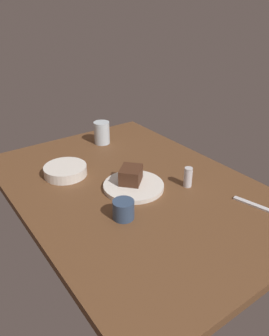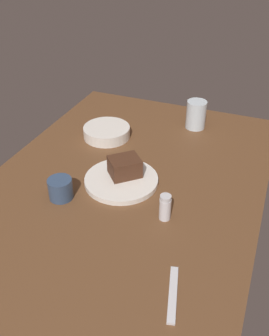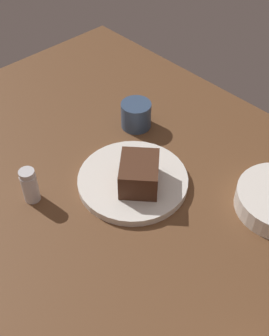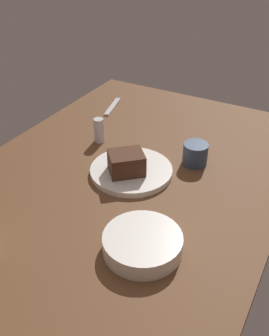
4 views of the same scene
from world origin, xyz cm
name	(u,v)px [view 2 (image 2 of 4)]	position (x,y,z in cm)	size (l,w,h in cm)	color
dining_table	(126,184)	(0.00, 0.00, 1.50)	(120.00, 84.00, 3.00)	brown
dessert_plate	(121,180)	(-1.47, 0.92, 3.83)	(23.09, 23.09, 1.66)	white
chocolate_cake_slice	(125,167)	(0.71, 0.65, 7.63)	(9.29, 7.65, 5.93)	#472819
salt_shaker	(165,207)	(-12.28, -16.81, 6.87)	(3.27, 3.27, 7.84)	silver
water_glass	(196,115)	(42.82, -11.47, 8.45)	(7.62, 7.62, 10.90)	silver
side_bowl	(107,132)	(23.13, 17.51, 5.01)	(17.35, 17.35, 4.03)	white
coffee_cup	(60,189)	(-14.88, 14.54, 6.20)	(7.18, 7.18, 6.40)	#334766
dessert_spoon	(173,294)	(-35.79, -26.35, 3.35)	(15.00, 1.80, 0.70)	silver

